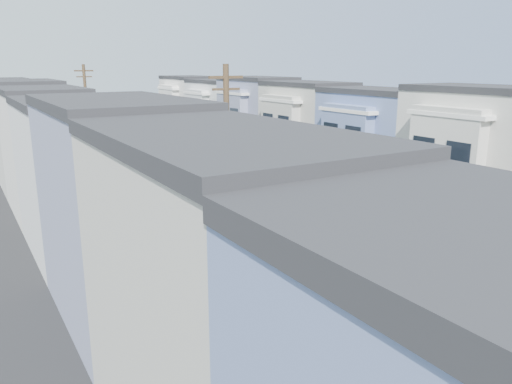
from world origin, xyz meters
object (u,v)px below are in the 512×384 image
Objects in this scene: parked_left_c at (286,286)px; parked_right_b at (475,260)px; fedex_truck at (340,213)px; parked_right_c at (247,176)px; utility_pole_near at (227,179)px; tree_far_r at (210,127)px; tree_d at (128,144)px; parked_right_d at (203,160)px; tree_c at (193,175)px; lead_sedan at (283,207)px; tree_b at (319,225)px; utility_pole_far at (88,123)px; parked_left_d at (170,211)px; tree_e at (80,127)px.

parked_right_b is at bearing -18.94° from parked_left_c.
parked_right_c is at bearing 74.19° from fedex_truck.
utility_pole_near is 2.29× the size of parked_right_c.
utility_pole_near is at bearing -114.64° from tree_far_r.
fedex_truck is at bearing -57.43° from tree_d.
utility_pole_near reaches higher than fedex_truck.
parked_right_d is at bearing 78.06° from fedex_truck.
tree_c is 28.30m from tree_far_r.
utility_pole_near is at bearing -136.07° from lead_sedan.
tree_c is 0.68× the size of utility_pole_near.
parked_left_c is at bearing -122.63° from lead_sedan.
tree_d is at bearing -165.80° from parked_right_c.
parked_left_c reaches higher than parked_right_b.
utility_pole_far is at bearing 90.00° from tree_b.
utility_pole_near reaches higher than parked_left_d.
tree_b is at bearing -90.02° from utility_pole_near.
lead_sedan is (-4.78, -20.92, -2.98)m from tree_far_r.
lead_sedan is 1.10× the size of parked_left_c.
tree_b is 1.59× the size of parked_left_c.
tree_c is 1.02× the size of tree_e.
lead_sedan is at bearing -65.13° from utility_pole_far.
tree_b is at bearing -110.46° from tree_far_r.
tree_b is 1.95× the size of parked_right_d.
parked_left_d is at bearing 85.40° from tree_b.
tree_far_r reaches higher than parked_right_d.
parked_right_c is (9.80, 20.22, -0.08)m from parked_left_c.
parked_left_c is (-11.79, -31.50, -2.94)m from tree_far_r.
lead_sedan is 10.04m from parked_right_c.
tree_far_r is at bearing 62.18° from tree_c.
parked_right_d is (9.80, 15.71, -0.10)m from parked_left_d.
parked_right_d is (11.20, 11.87, -4.20)m from tree_d.
tree_b reaches higher than parked_right_b.
tree_far_r is 21.69m from parked_left_d.
fedex_truck is (8.22, 1.78, -3.32)m from utility_pole_near.
parked_right_c is (2.98, 15.72, -1.18)m from fedex_truck.
tree_b is 26.90m from parked_right_c.
parked_left_c is at bearing -105.58° from parked_right_d.
parked_right_d is (11.20, 22.76, -4.05)m from tree_c.
parked_left_d is at bearing -123.29° from tree_far_r.
parked_right_b is (11.20, -5.07, -4.45)m from utility_pole_near.
utility_pole_near is at bearing -89.96° from tree_c.
tree_far_r is at bearing 46.94° from tree_d.
utility_pole_far is 2.29× the size of parked_right_c.
tree_d is 17.91m from parked_left_c.
parked_left_d is 18.66m from parked_right_b.
utility_pole_near is at bearing 111.66° from parked_left_c.
tree_c is 8.92m from fedex_truck.
lead_sedan reaches higher than parked_right_c.
parked_right_b is (11.20, -34.33, -3.71)m from tree_e.
parked_right_c is at bearing 65.07° from tree_b.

